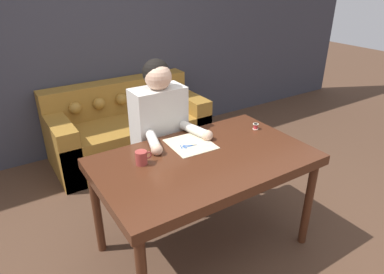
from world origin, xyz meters
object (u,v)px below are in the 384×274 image
object	(u,v)px
mug	(142,158)
thread_spool	(256,126)
couch	(128,130)
scissors	(190,146)
dining_table	(205,167)
person	(160,140)

from	to	relation	value
mug	thread_spool	size ratio (longest dim) A/B	2.51
couch	mug	world-z (taller)	mug
scissors	mug	size ratio (longest dim) A/B	1.99
mug	dining_table	bearing A→B (deg)	-20.51
couch	thread_spool	xyz separation A→B (m)	(0.47, -1.50, 0.49)
dining_table	scissors	distance (m)	0.20
dining_table	scissors	xyz separation A→B (m)	(-0.00, 0.18, 0.08)
couch	thread_spool	bearing A→B (deg)	-72.73
person	scissors	bearing A→B (deg)	-84.62
mug	thread_spool	bearing A→B (deg)	0.54
scissors	thread_spool	bearing A→B (deg)	-2.89
person	thread_spool	xyz separation A→B (m)	(0.62, -0.41, 0.12)
thread_spool	scissors	bearing A→B (deg)	177.11
scissors	mug	distance (m)	0.39
scissors	thread_spool	xyz separation A→B (m)	(0.59, -0.03, 0.02)
thread_spool	person	bearing A→B (deg)	146.49
dining_table	thread_spool	world-z (taller)	thread_spool
scissors	thread_spool	world-z (taller)	thread_spool
dining_table	couch	xyz separation A→B (m)	(0.12, 1.66, -0.39)
dining_table	mug	bearing A→B (deg)	159.49
dining_table	mug	world-z (taller)	mug
mug	scissors	bearing A→B (deg)	5.73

